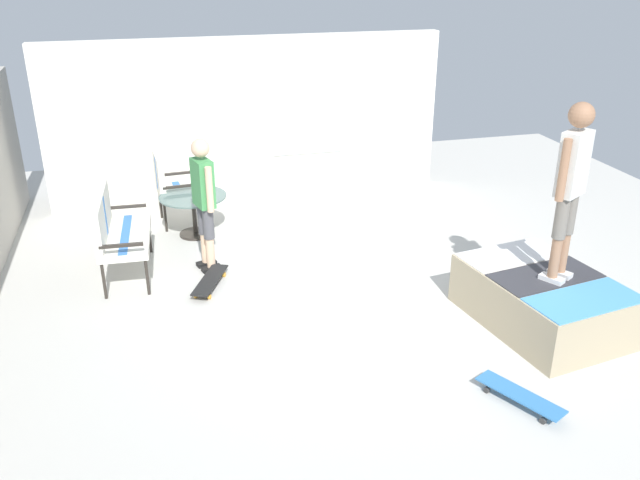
{
  "coord_description": "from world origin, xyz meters",
  "views": [
    {
      "loc": [
        -6.12,
        2.01,
        3.63
      ],
      "look_at": [
        0.27,
        0.31,
        0.7
      ],
      "focal_mm": 37.31,
      "sensor_mm": 36.0,
      "label": 1
    }
  ],
  "objects_px": {
    "patio_bench": "(115,227)",
    "person_skater": "(571,179)",
    "patio_chair_near_house": "(169,183)",
    "skateboard_by_bench": "(210,281)",
    "skateboard_spare": "(520,396)",
    "person_watching": "(204,196)",
    "patio_table": "(194,207)",
    "skate_ramp": "(544,299)"
  },
  "relations": [
    {
      "from": "person_watching",
      "to": "person_skater",
      "type": "relative_size",
      "value": 0.92
    },
    {
      "from": "skate_ramp",
      "to": "patio_table",
      "type": "distance_m",
      "value": 4.66
    },
    {
      "from": "skate_ramp",
      "to": "patio_chair_near_house",
      "type": "distance_m",
      "value": 5.22
    },
    {
      "from": "patio_bench",
      "to": "person_watching",
      "type": "bearing_deg",
      "value": -95.07
    },
    {
      "from": "patio_bench",
      "to": "patio_chair_near_house",
      "type": "relative_size",
      "value": 1.25
    },
    {
      "from": "skate_ramp",
      "to": "person_skater",
      "type": "distance_m",
      "value": 1.34
    },
    {
      "from": "skate_ramp",
      "to": "skateboard_spare",
      "type": "relative_size",
      "value": 2.64
    },
    {
      "from": "patio_bench",
      "to": "skateboard_by_bench",
      "type": "relative_size",
      "value": 1.57
    },
    {
      "from": "person_watching",
      "to": "skateboard_by_bench",
      "type": "bearing_deg",
      "value": 175.57
    },
    {
      "from": "skateboard_spare",
      "to": "skate_ramp",
      "type": "bearing_deg",
      "value": -38.81
    },
    {
      "from": "patio_table",
      "to": "skateboard_by_bench",
      "type": "distance_m",
      "value": 1.63
    },
    {
      "from": "patio_table",
      "to": "person_skater",
      "type": "relative_size",
      "value": 0.51
    },
    {
      "from": "patio_bench",
      "to": "person_watching",
      "type": "relative_size",
      "value": 0.78
    },
    {
      "from": "patio_bench",
      "to": "person_skater",
      "type": "height_order",
      "value": "person_skater"
    },
    {
      "from": "person_skater",
      "to": "skateboard_spare",
      "type": "distance_m",
      "value": 2.1
    },
    {
      "from": "person_watching",
      "to": "person_skater",
      "type": "bearing_deg",
      "value": -125.1
    },
    {
      "from": "patio_bench",
      "to": "skate_ramp",
      "type": "bearing_deg",
      "value": -118.17
    },
    {
      "from": "patio_bench",
      "to": "person_skater",
      "type": "relative_size",
      "value": 0.72
    },
    {
      "from": "person_skater",
      "to": "skateboard_by_bench",
      "type": "height_order",
      "value": "person_skater"
    },
    {
      "from": "person_watching",
      "to": "skateboard_by_bench",
      "type": "relative_size",
      "value": 2.01
    },
    {
      "from": "person_skater",
      "to": "person_watching",
      "type": "bearing_deg",
      "value": 54.9
    },
    {
      "from": "skate_ramp",
      "to": "person_watching",
      "type": "xyz_separation_m",
      "value": [
        2.21,
        3.24,
        0.66
      ]
    },
    {
      "from": "patio_table",
      "to": "person_skater",
      "type": "bearing_deg",
      "value": -135.4
    },
    {
      "from": "person_watching",
      "to": "skateboard_spare",
      "type": "distance_m",
      "value": 4.17
    },
    {
      "from": "skateboard_spare",
      "to": "person_skater",
      "type": "bearing_deg",
      "value": -41.82
    },
    {
      "from": "patio_table",
      "to": "patio_chair_near_house",
      "type": "bearing_deg",
      "value": 29.28
    },
    {
      "from": "patio_chair_near_house",
      "to": "person_skater",
      "type": "relative_size",
      "value": 0.57
    },
    {
      "from": "patio_chair_near_house",
      "to": "patio_table",
      "type": "height_order",
      "value": "patio_chair_near_house"
    },
    {
      "from": "skateboard_by_bench",
      "to": "person_skater",
      "type": "bearing_deg",
      "value": -118.34
    },
    {
      "from": "patio_table",
      "to": "skateboard_by_bench",
      "type": "bearing_deg",
      "value": -179.11
    },
    {
      "from": "patio_chair_near_house",
      "to": "skateboard_by_bench",
      "type": "height_order",
      "value": "patio_chair_near_house"
    },
    {
      "from": "skate_ramp",
      "to": "skateboard_by_bench",
      "type": "xyz_separation_m",
      "value": [
        1.69,
        3.28,
        -0.2
      ]
    },
    {
      "from": "skate_ramp",
      "to": "skateboard_by_bench",
      "type": "height_order",
      "value": "skate_ramp"
    },
    {
      "from": "skate_ramp",
      "to": "person_skater",
      "type": "xyz_separation_m",
      "value": [
        -0.09,
        -0.03,
        1.34
      ]
    },
    {
      "from": "skate_ramp",
      "to": "person_skater",
      "type": "relative_size",
      "value": 1.19
    },
    {
      "from": "patio_chair_near_house",
      "to": "person_skater",
      "type": "distance_m",
      "value": 5.39
    },
    {
      "from": "patio_chair_near_house",
      "to": "person_watching",
      "type": "distance_m",
      "value": 1.65
    },
    {
      "from": "person_watching",
      "to": "skate_ramp",
      "type": "bearing_deg",
      "value": -124.24
    },
    {
      "from": "skate_ramp",
      "to": "patio_bench",
      "type": "relative_size",
      "value": 1.66
    },
    {
      "from": "skate_ramp",
      "to": "patio_chair_near_house",
      "type": "xyz_separation_m",
      "value": [
        3.79,
        3.58,
        0.33
      ]
    },
    {
      "from": "skateboard_by_bench",
      "to": "patio_chair_near_house",
      "type": "bearing_deg",
      "value": 8.27
    },
    {
      "from": "skateboard_by_bench",
      "to": "skateboard_spare",
      "type": "height_order",
      "value": "same"
    }
  ]
}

